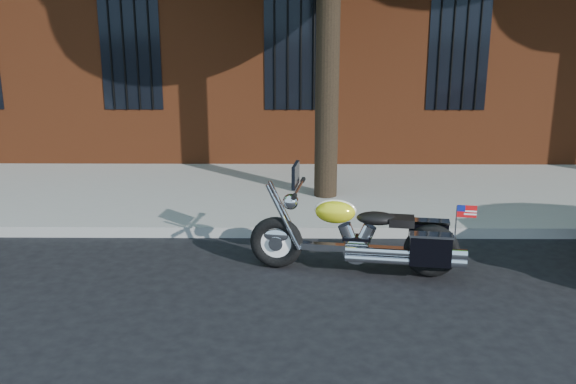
{
  "coord_description": "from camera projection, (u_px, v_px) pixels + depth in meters",
  "views": [
    {
      "loc": [
        -0.01,
        -6.91,
        2.97
      ],
      "look_at": [
        -0.08,
        0.8,
        0.8
      ],
      "focal_mm": 40.0,
      "sensor_mm": 36.0,
      "label": 1
    }
  ],
  "objects": [
    {
      "name": "motorcycle",
      "position": [
        364.0,
        238.0,
        7.43
      ],
      "size": [
        2.49,
        0.95,
        1.29
      ],
      "rotation": [
        0.0,
        0.0,
        -0.15
      ],
      "color": "black",
      "rests_on": "ground"
    },
    {
      "name": "ground",
      "position": [
        294.0,
        276.0,
        7.46
      ],
      "size": [
        120.0,
        120.0,
        0.0
      ],
      "primitive_type": "plane",
      "color": "black",
      "rests_on": "ground"
    },
    {
      "name": "curb",
      "position": [
        294.0,
        231.0,
        8.76
      ],
      "size": [
        40.0,
        0.16,
        0.15
      ],
      "primitive_type": "cube",
      "color": "gray",
      "rests_on": "ground"
    },
    {
      "name": "sidewalk",
      "position": [
        294.0,
        194.0,
        10.57
      ],
      "size": [
        40.0,
        3.6,
        0.15
      ],
      "primitive_type": "cube",
      "color": "gray",
      "rests_on": "ground"
    }
  ]
}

